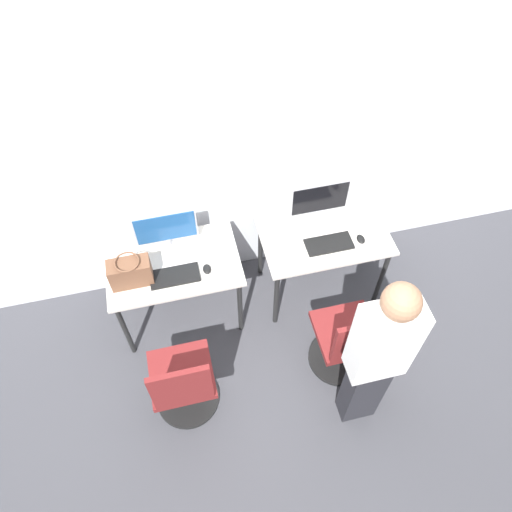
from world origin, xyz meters
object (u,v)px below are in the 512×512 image
at_px(mouse_left, 207,269).
at_px(monitor_right, 320,200).
at_px(office_chair_right, 347,343).
at_px(keyboard_left, 175,276).
at_px(monitor_left, 166,230).
at_px(mouse_right, 361,239).
at_px(handbag, 130,272).
at_px(person_right, 377,356).
at_px(office_chair_left, 184,385).
at_px(keyboard_right, 329,244).

distance_m(mouse_left, monitor_right, 1.02).
bearing_deg(office_chair_right, mouse_left, 144.39).
bearing_deg(keyboard_left, office_chair_right, -29.49).
distance_m(monitor_left, monitor_right, 1.20).
relative_size(mouse_left, mouse_right, 1.00).
bearing_deg(handbag, monitor_right, 10.69).
height_order(person_right, handbag, person_right).
xyz_separation_m(monitor_right, mouse_right, (0.25, -0.31, -0.18)).
height_order(monitor_left, mouse_left, monitor_left).
xyz_separation_m(monitor_right, person_right, (-0.06, -1.33, -0.01)).
height_order(mouse_right, office_chair_right, office_chair_right).
bearing_deg(handbag, office_chair_left, -73.18).
relative_size(office_chair_left, mouse_right, 10.22).
relative_size(mouse_left, monitor_right, 0.19).
bearing_deg(monitor_left, office_chair_right, -39.54).
distance_m(office_chair_right, handbag, 1.67).
relative_size(keyboard_left, handbag, 1.21).
relative_size(mouse_right, person_right, 0.05).
bearing_deg(handbag, mouse_right, -0.92).
height_order(office_chair_left, monitor_right, monitor_right).
bearing_deg(handbag, person_right, -36.09).
height_order(office_chair_left, mouse_right, office_chair_left).
bearing_deg(mouse_left, keyboard_right, 1.12).
bearing_deg(mouse_right, monitor_right, 129.10).
bearing_deg(monitor_right, handbag, -169.31).
xyz_separation_m(monitor_left, mouse_left, (0.24, -0.30, -0.18)).
xyz_separation_m(keyboard_left, monitor_right, (1.20, 0.31, 0.18)).
bearing_deg(keyboard_right, mouse_right, -3.93).
distance_m(keyboard_left, person_right, 1.54).
bearing_deg(monitor_right, keyboard_right, -90.00).
relative_size(mouse_left, handbag, 0.30).
bearing_deg(keyboard_left, handbag, 174.05).
relative_size(keyboard_right, person_right, 0.22).
bearing_deg(office_chair_left, mouse_left, 65.48).
xyz_separation_m(office_chair_right, person_right, (-0.01, -0.37, 0.52)).
xyz_separation_m(keyboard_right, handbag, (-1.50, 0.01, 0.11)).
distance_m(keyboard_left, mouse_right, 1.45).
relative_size(mouse_left, keyboard_right, 0.25).
distance_m(monitor_right, keyboard_right, 0.35).
height_order(keyboard_left, mouse_left, mouse_left).
bearing_deg(mouse_right, keyboard_right, 176.07).
distance_m(office_chair_left, office_chair_right, 1.23).
xyz_separation_m(person_right, handbag, (-1.44, 1.05, -0.07)).
relative_size(keyboard_left, office_chair_right, 0.40).
distance_m(keyboard_left, mouse_left, 0.24).
xyz_separation_m(mouse_left, office_chair_left, (-0.32, -0.70, -0.35)).
bearing_deg(mouse_left, office_chair_right, -35.61).
height_order(monitor_left, person_right, person_right).
height_order(keyboard_right, office_chair_right, office_chair_right).
relative_size(monitor_left, person_right, 0.28).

